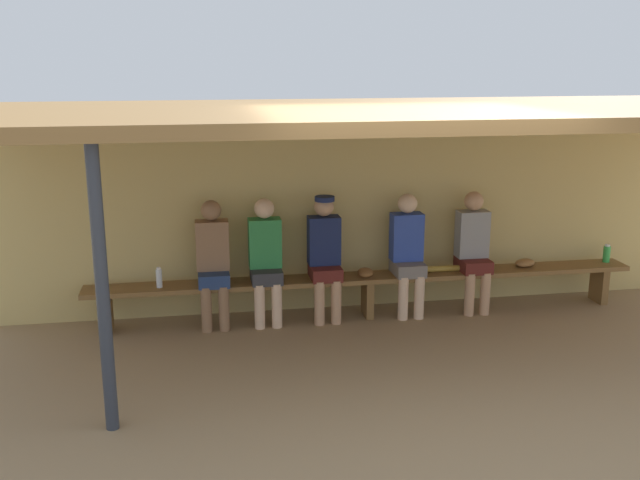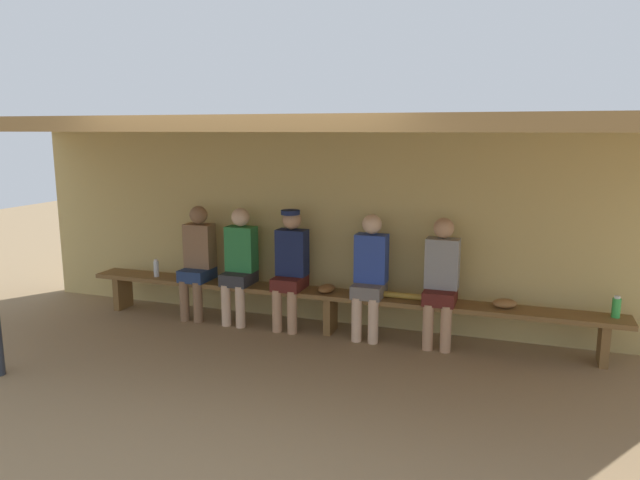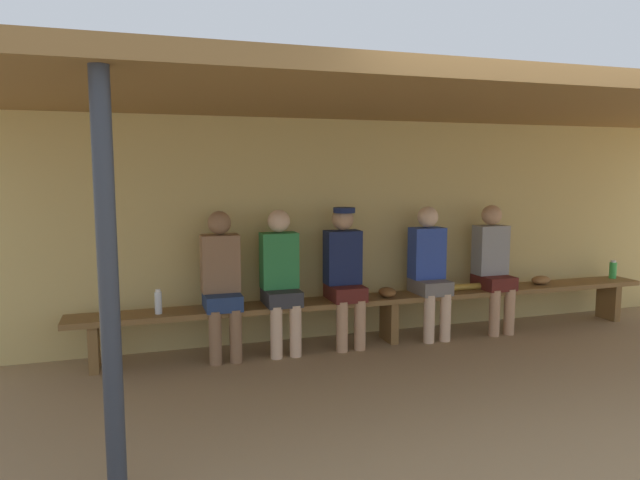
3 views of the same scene
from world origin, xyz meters
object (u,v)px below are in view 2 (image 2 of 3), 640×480
object	(u,v)px
water_bottle_green	(156,268)
baseball_bat	(404,296)
player_leftmost	(441,277)
baseball_glove_tan	(505,303)
baseball_glove_dark_brown	(327,288)
player_middle	(239,261)
player_shirtless_tan	(370,271)
bench	(331,298)
player_rightmost	(198,257)
player_in_white	(290,263)
water_bottle_orange	(616,307)

from	to	relation	value
water_bottle_green	baseball_bat	size ratio (longest dim) A/B	0.28
player_leftmost	baseball_bat	size ratio (longest dim) A/B	1.73
baseball_glove_tan	baseball_glove_dark_brown	world-z (taller)	same
water_bottle_green	baseball_bat	bearing A→B (deg)	0.73
player_leftmost	water_bottle_green	world-z (taller)	player_leftmost
baseball_glove_dark_brown	baseball_bat	xyz separation A→B (m)	(0.85, 0.03, -0.01)
player_leftmost	player_middle	bearing A→B (deg)	180.00
player_middle	water_bottle_green	distance (m)	1.12
player_shirtless_tan	baseball_glove_dark_brown	xyz separation A→B (m)	(-0.48, -0.04, -0.22)
baseball_bat	player_middle	bearing A→B (deg)	-179.52
bench	water_bottle_green	size ratio (longest dim) A/B	27.82
player_leftmost	player_shirtless_tan	distance (m)	0.75
player_middle	player_shirtless_tan	bearing A→B (deg)	0.00
bench	player_shirtless_tan	xyz separation A→B (m)	(0.44, 0.00, 0.34)
bench	baseball_glove_tan	world-z (taller)	baseball_glove_tan
baseball_glove_tan	player_leftmost	bearing A→B (deg)	165.87
player_shirtless_tan	baseball_glove_tan	bearing A→B (deg)	0.90
player_rightmost	player_middle	bearing A→B (deg)	0.00
player_middle	baseball_glove_tan	size ratio (longest dim) A/B	5.56
player_shirtless_tan	baseball_bat	bearing A→B (deg)	-0.47
player_leftmost	baseball_glove_tan	xyz separation A→B (m)	(0.63, 0.02, -0.22)
player_in_white	player_leftmost	world-z (taller)	player_in_white
player_leftmost	player_middle	size ratio (longest dim) A/B	1.00
water_bottle_orange	baseball_glove_dark_brown	xyz separation A→B (m)	(-2.87, -0.08, -0.05)
player_rightmost	water_bottle_orange	distance (m)	4.50
player_middle	baseball_glove_dark_brown	distance (m)	1.10
player_middle	baseball_glove_dark_brown	world-z (taller)	player_middle
bench	player_leftmost	distance (m)	1.24
bench	baseball_glove_tan	size ratio (longest dim) A/B	25.00
player_middle	player_shirtless_tan	size ratio (longest dim) A/B	1.00
player_in_white	player_leftmost	size ratio (longest dim) A/B	1.01
player_in_white	player_rightmost	xyz separation A→B (m)	(-1.18, -0.00, -0.02)
player_shirtless_tan	baseball_bat	size ratio (longest dim) A/B	1.73
player_rightmost	player_in_white	bearing A→B (deg)	0.02
baseball_glove_tan	player_rightmost	bearing A→B (deg)	164.26
water_bottle_orange	player_leftmost	bearing A→B (deg)	-178.47
player_rightmost	player_shirtless_tan	xyz separation A→B (m)	(2.10, 0.00, 0.00)
bench	player_leftmost	bearing A→B (deg)	0.15
water_bottle_orange	player_rightmost	bearing A→B (deg)	-179.44
player_middle	water_bottle_green	size ratio (longest dim) A/B	6.19
water_bottle_green	water_bottle_orange	bearing A→B (deg)	0.97
baseball_glove_tan	baseball_glove_dark_brown	xyz separation A→B (m)	(-1.86, -0.06, 0.00)
bench	baseball_bat	bearing A→B (deg)	-0.00
bench	baseball_glove_tan	distance (m)	1.83
player_leftmost	player_shirtless_tan	size ratio (longest dim) A/B	1.00
bench	player_middle	bearing A→B (deg)	179.84
player_middle	player_in_white	bearing A→B (deg)	0.04
player_leftmost	water_bottle_orange	xyz separation A→B (m)	(1.64, 0.04, -0.17)
player_rightmost	player_middle	xyz separation A→B (m)	(0.55, 0.00, 0.00)
player_in_white	baseball_bat	world-z (taller)	player_in_white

